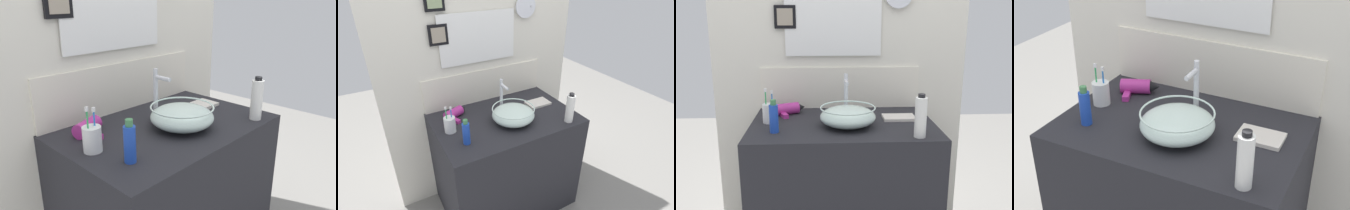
{
  "view_description": "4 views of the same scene",
  "coord_description": "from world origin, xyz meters",
  "views": [
    {
      "loc": [
        -1.05,
        -1.02,
        1.43
      ],
      "look_at": [
        0.01,
        0.0,
        0.93
      ],
      "focal_mm": 35.0,
      "sensor_mm": 36.0,
      "label": 1
    },
    {
      "loc": [
        -0.79,
        -1.43,
        1.83
      ],
      "look_at": [
        0.01,
        0.0,
        0.93
      ],
      "focal_mm": 28.0,
      "sensor_mm": 36.0,
      "label": 2
    },
    {
      "loc": [
        -0.1,
        -2.0,
        1.44
      ],
      "look_at": [
        0.01,
        0.0,
        0.93
      ],
      "focal_mm": 40.0,
      "sensor_mm": 36.0,
      "label": 3
    },
    {
      "loc": [
        0.74,
        -1.49,
        1.82
      ],
      "look_at": [
        0.01,
        0.0,
        0.93
      ],
      "focal_mm": 50.0,
      "sensor_mm": 36.0,
      "label": 4
    }
  ],
  "objects": [
    {
      "name": "hand_towel",
      "position": [
        0.33,
        0.05,
        0.84
      ],
      "size": [
        0.18,
        0.12,
        0.02
      ],
      "primitive_type": "cube",
      "color": "silver",
      "rests_on": "vanity_counter"
    },
    {
      "name": "shampoo_bottle",
      "position": [
        -0.36,
        -0.16,
        0.91
      ],
      "size": [
        0.05,
        0.05,
        0.17
      ],
      "color": "blue",
      "rests_on": "vanity_counter"
    },
    {
      "name": "glass_bowl_sink",
      "position": [
        0.02,
        -0.07,
        0.89
      ],
      "size": [
        0.3,
        0.3,
        0.11
      ],
      "color": "silver",
      "rests_on": "vanity_counter"
    },
    {
      "name": "lotion_bottle",
      "position": [
        0.37,
        -0.26,
        0.93
      ],
      "size": [
        0.06,
        0.06,
        0.22
      ],
      "color": "white",
      "rests_on": "vanity_counter"
    },
    {
      "name": "faucet",
      "position": [
        0.02,
        0.09,
        0.98
      ],
      "size": [
        0.02,
        0.11,
        0.26
      ],
      "color": "silver",
      "rests_on": "vanity_counter"
    },
    {
      "name": "vanity_counter",
      "position": [
        0.0,
        0.0,
        0.42
      ],
      "size": [
        1.02,
        0.67,
        0.83
      ],
      "primitive_type": "cube",
      "color": "#232328",
      "rests_on": "ground"
    },
    {
      "name": "back_panel",
      "position": [
        -0.0,
        0.36,
        1.17
      ],
      "size": [
        1.59,
        0.1,
        2.35
      ],
      "color": "silver",
      "rests_on": "ground"
    },
    {
      "name": "hair_drier",
      "position": [
        -0.31,
        0.18,
        0.86
      ],
      "size": [
        0.19,
        0.18,
        0.07
      ],
      "color": "#B22D8C",
      "rests_on": "vanity_counter"
    },
    {
      "name": "toothbrush_cup",
      "position": [
        -0.41,
        0.02,
        0.89
      ],
      "size": [
        0.08,
        0.08,
        0.19
      ],
      "color": "white",
      "rests_on": "vanity_counter"
    }
  ]
}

